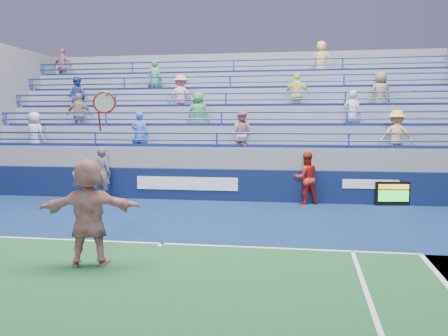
% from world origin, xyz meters
% --- Properties ---
extents(ground, '(120.00, 120.00, 0.00)m').
position_xyz_m(ground, '(0.00, 0.00, 0.00)').
color(ground, '#333538').
extents(sponsor_wall, '(18.00, 0.32, 1.10)m').
position_xyz_m(sponsor_wall, '(0.00, 6.50, 0.55)').
color(sponsor_wall, '#0A1939').
rests_on(sponsor_wall, ground).
extents(bleacher_stand, '(18.00, 5.60, 6.13)m').
position_xyz_m(bleacher_stand, '(-0.01, 10.27, 1.54)').
color(bleacher_stand, slate).
rests_on(bleacher_stand, ground).
extents(serve_speed_board, '(1.16, 0.29, 0.80)m').
position_xyz_m(serve_speed_board, '(5.91, 6.32, 0.40)').
color(serve_speed_board, black).
rests_on(serve_speed_board, ground).
extents(judge_chair, '(0.51, 0.51, 0.80)m').
position_xyz_m(judge_chair, '(-3.99, 6.17, 0.26)').
color(judge_chair, '#0D1C41').
rests_on(judge_chair, ground).
extents(tennis_player, '(1.98, 1.10, 3.26)m').
position_xyz_m(tennis_player, '(-0.87, -1.80, 1.02)').
color(tennis_player, silver).
rests_on(tennis_player, ground).
extents(line_judge, '(0.79, 0.67, 1.85)m').
position_xyz_m(line_judge, '(-3.96, 6.05, 0.93)').
color(line_judge, '#161D3D').
rests_on(line_judge, ground).
extents(ball_girl, '(1.02, 0.90, 1.74)m').
position_xyz_m(ball_girl, '(3.10, 6.23, 0.87)').
color(ball_girl, '#B62014').
rests_on(ball_girl, ground).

